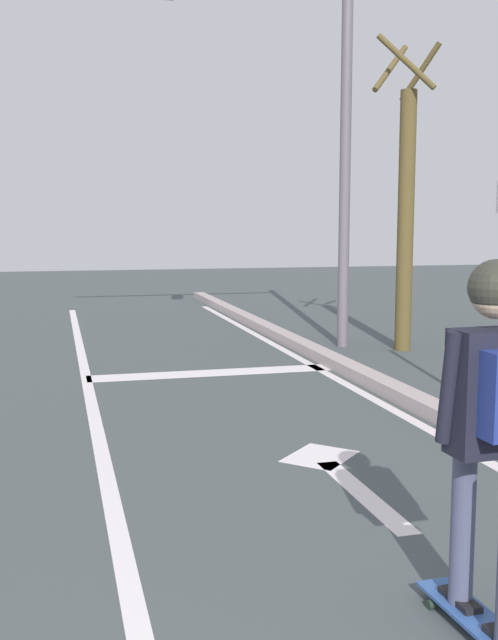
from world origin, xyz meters
name	(u,v)px	position (x,y,z in m)	size (l,w,h in m)	color
lane_line_center	(99,441)	(-0.12, 6.00, 0.00)	(0.12, 20.00, 0.01)	silver
lane_line_curbside	(411,419)	(2.73, 6.00, 0.00)	(0.12, 20.00, 0.01)	silver
stop_bar	(212,373)	(1.38, 8.63, 0.00)	(3.00, 0.40, 0.01)	silver
lane_arrow_stem	(363,494)	(1.53, 4.31, 0.00)	(0.16, 1.40, 0.01)	silver
lane_arrow_head	(320,456)	(1.53, 5.16, 0.00)	(0.56, 0.44, 0.01)	silver
curb_strip	(435,411)	(2.98, 6.00, 0.07)	(0.24, 24.00, 0.14)	#A79897
skateboard	(482,625)	(1.34, 2.53, 0.06)	(0.23, 0.85, 0.07)	#305496
skater	(494,401)	(1.34, 2.51, 1.07)	(0.44, 0.60, 1.59)	#454964
traffic_signal_mast	(270,66)	(2.54, 10.13, 3.99)	(5.24, 0.34, 5.84)	#5F5761
roadside_tree	(405,208)	(4.40, 9.61, 2.03)	(1.02, 1.05, 4.38)	brown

